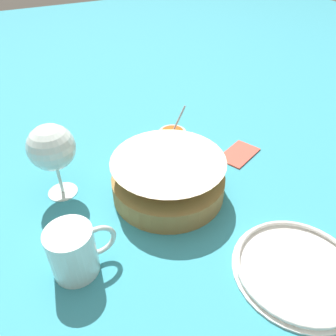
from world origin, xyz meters
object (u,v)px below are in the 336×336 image
Objects in this scene: sauce_cup at (172,137)px; side_plate at (298,269)px; beer_mug at (74,253)px; wine_glass at (52,149)px; food_basket at (168,178)px.

sauce_cup is 0.45m from side_plate.
wine_glass is at bearing 82.28° from beer_mug.
beer_mug is at bearing -156.99° from food_basket.
side_plate is (-0.01, -0.45, -0.01)m from sauce_cup.
wine_glass is (-0.20, 0.11, 0.08)m from food_basket.
food_basket is at bearing -122.69° from sauce_cup.
wine_glass is 0.22m from beer_mug.
food_basket reaches higher than side_plate.
side_plate is at bearing -29.79° from beer_mug.
sauce_cup reaches higher than side_plate.
food_basket is 0.24m from wine_glass.
food_basket is 2.08× the size of beer_mug.
sauce_cup is 0.62× the size of wine_glass.
food_basket is 0.19m from sauce_cup.
beer_mug is 0.38m from side_plate.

